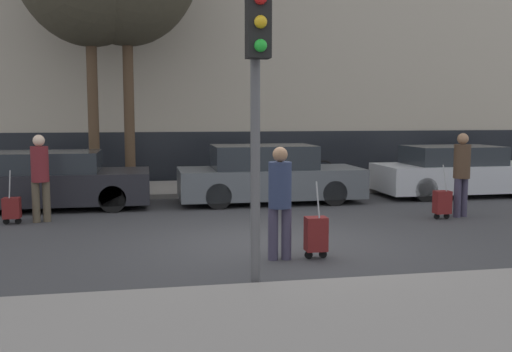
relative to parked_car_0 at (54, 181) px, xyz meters
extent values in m
plane|color=#38383A|center=(4.20, -4.55, -0.62)|extent=(80.00, 80.00, 0.00)
cube|color=gray|center=(4.20, -8.30, -0.56)|extent=(28.00, 2.50, 0.12)
cube|color=gray|center=(4.20, 2.45, -0.56)|extent=(28.00, 3.00, 0.12)
cube|color=#A89E8C|center=(4.20, 6.11, 4.89)|extent=(28.00, 2.91, 11.02)
cube|color=black|center=(4.20, 4.63, 0.18)|extent=(27.44, 0.06, 1.60)
cube|color=black|center=(0.04, 0.00, -0.13)|extent=(4.26, 1.89, 0.70)
cube|color=#23282D|center=(-0.13, 0.00, 0.45)|extent=(2.35, 1.67, 0.46)
cylinder|color=black|center=(1.36, -0.86, -0.32)|extent=(0.60, 0.18, 0.60)
cylinder|color=black|center=(1.36, 0.86, -0.32)|extent=(0.60, 0.18, 0.60)
cylinder|color=black|center=(-1.28, 0.86, -0.32)|extent=(0.60, 0.18, 0.60)
cube|color=#4C5156|center=(5.09, -0.09, -0.13)|extent=(4.46, 1.77, 0.70)
cube|color=#23282D|center=(4.91, -0.09, 0.50)|extent=(2.45, 1.56, 0.57)
cylinder|color=black|center=(6.48, -0.88, -0.32)|extent=(0.60, 0.18, 0.60)
cylinder|color=black|center=(6.48, 0.70, -0.32)|extent=(0.60, 0.18, 0.60)
cylinder|color=black|center=(3.71, -0.88, -0.32)|extent=(0.60, 0.18, 0.60)
cylinder|color=black|center=(3.71, 0.70, -0.32)|extent=(0.60, 0.18, 0.60)
cube|color=#B7BABF|center=(10.23, 0.09, -0.13)|extent=(4.29, 1.76, 0.70)
cube|color=#23282D|center=(10.06, 0.09, 0.46)|extent=(2.36, 1.55, 0.48)
cylinder|color=black|center=(11.56, 0.88, -0.32)|extent=(0.60, 0.18, 0.60)
cylinder|color=black|center=(8.90, -0.70, -0.32)|extent=(0.60, 0.18, 0.60)
cylinder|color=black|center=(8.90, 0.88, -0.32)|extent=(0.60, 0.18, 0.60)
cylinder|color=#4C4233|center=(-0.07, -1.80, -0.22)|extent=(0.15, 0.15, 0.82)
cylinder|color=#4C4233|center=(0.12, -1.75, -0.22)|extent=(0.15, 0.15, 0.82)
cylinder|color=maroon|center=(0.03, -1.77, 0.55)|extent=(0.34, 0.34, 0.71)
sphere|color=beige|center=(0.03, -1.77, 1.02)|extent=(0.23, 0.23, 0.23)
cube|color=maroon|center=(-0.51, -1.90, -0.30)|extent=(0.32, 0.24, 0.41)
cylinder|color=black|center=(-0.62, -1.90, -0.56)|extent=(0.12, 0.03, 0.12)
cylinder|color=black|center=(-0.40, -1.90, -0.56)|extent=(0.12, 0.03, 0.12)
cylinder|color=gray|center=(-0.51, -1.97, 0.18)|extent=(0.02, 0.19, 0.53)
cylinder|color=#383347|center=(4.15, -5.58, -0.23)|extent=(0.15, 0.15, 0.78)
cylinder|color=#383347|center=(3.95, -5.57, -0.23)|extent=(0.15, 0.15, 0.78)
cylinder|color=#283351|center=(4.05, -5.58, 0.50)|extent=(0.34, 0.34, 0.68)
sphere|color=#936B4C|center=(4.05, -5.58, 0.95)|extent=(0.22, 0.22, 0.22)
cube|color=maroon|center=(4.59, -5.61, -0.25)|extent=(0.32, 0.24, 0.51)
cylinder|color=black|center=(4.48, -5.61, -0.56)|extent=(0.12, 0.03, 0.12)
cylinder|color=black|center=(4.71, -5.61, -0.56)|extent=(0.12, 0.03, 0.12)
cylinder|color=gray|center=(4.59, -5.69, 0.28)|extent=(0.02, 0.19, 0.53)
cylinder|color=#383347|center=(8.52, -2.85, -0.21)|extent=(0.15, 0.15, 0.82)
cylinder|color=#383347|center=(8.71, -2.78, -0.21)|extent=(0.15, 0.15, 0.82)
cylinder|color=#473323|center=(8.61, -2.81, 0.55)|extent=(0.34, 0.34, 0.71)
sphere|color=#936B4C|center=(8.61, -2.81, 1.03)|extent=(0.23, 0.23, 0.23)
cube|color=maroon|center=(8.09, -2.99, -0.27)|extent=(0.32, 0.24, 0.47)
cylinder|color=black|center=(7.98, -2.99, -0.56)|extent=(0.12, 0.03, 0.12)
cylinder|color=black|center=(8.21, -2.99, -0.56)|extent=(0.12, 0.03, 0.12)
cylinder|color=gray|center=(8.09, -3.07, 0.24)|extent=(0.02, 0.19, 0.53)
cylinder|color=#515154|center=(3.44, -6.80, 1.18)|extent=(0.12, 0.12, 3.61)
cube|color=black|center=(3.44, -6.98, 2.59)|extent=(0.28, 0.24, 0.80)
sphere|color=gold|center=(3.44, -7.13, 2.59)|extent=(0.15, 0.15, 0.15)
sphere|color=green|center=(3.44, -7.13, 2.32)|extent=(0.15, 0.15, 0.15)
torus|color=black|center=(7.15, 2.09, -0.14)|extent=(0.72, 0.06, 0.72)
torus|color=black|center=(6.10, 2.09, -0.14)|extent=(0.72, 0.06, 0.72)
cylinder|color=navy|center=(6.63, 2.09, 0.06)|extent=(1.00, 0.05, 0.05)
cylinder|color=navy|center=(6.44, 2.09, 0.26)|extent=(0.04, 0.04, 0.40)
cylinder|color=#4C3826|center=(0.75, 2.03, 1.69)|extent=(0.28, 0.28, 4.40)
cylinder|color=#4C3826|center=(1.68, 2.17, 1.73)|extent=(0.28, 0.28, 4.46)
camera|label=1|loc=(2.13, -13.68, 1.53)|focal=40.00mm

